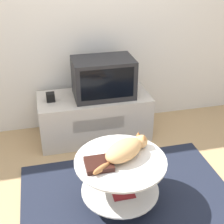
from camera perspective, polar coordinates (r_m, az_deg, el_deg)
ground_plane at (r=2.67m, az=3.61°, el=-16.85°), size 12.00×12.00×0.00m
wall_back at (r=3.37m, az=-3.33°, el=18.27°), size 8.00×0.05×2.60m
rug at (r=2.66m, az=3.62°, el=-16.69°), size 1.77×1.41×0.02m
tv_stand at (r=3.38m, az=-3.24°, el=-0.78°), size 1.17×0.53×0.48m
tv at (r=3.20m, az=-1.59°, el=6.29°), size 0.61×0.40×0.40m
speaker at (r=3.21m, az=-11.18°, el=2.68°), size 0.08×0.08×0.08m
coffee_table at (r=2.48m, az=1.49°, el=-11.39°), size 0.71×0.71×0.43m
dvd_box at (r=2.32m, az=-2.43°, el=-9.49°), size 0.20×0.19×0.04m
cat at (r=2.38m, az=2.46°, el=-6.86°), size 0.51×0.36×0.15m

